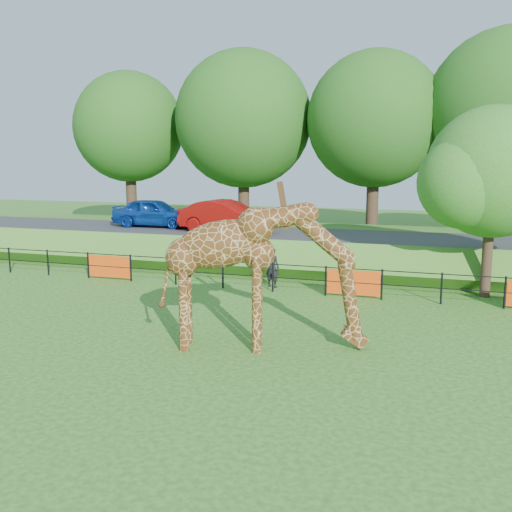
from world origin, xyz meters
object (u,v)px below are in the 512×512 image
(car_red, at_px, (226,216))
(tree_east, at_px, (495,177))
(giraffe, at_px, (264,276))
(visitor, at_px, (272,267))
(car_blue, at_px, (154,213))

(car_red, height_order, tree_east, tree_east)
(giraffe, relative_size, visitor, 3.48)
(giraffe, height_order, tree_east, tree_east)
(giraffe, distance_m, car_blue, 16.13)
(giraffe, xyz_separation_m, car_blue, (-9.89, 12.74, 0.22))
(giraffe, bearing_deg, tree_east, 37.35)
(giraffe, height_order, car_red, giraffe)
(giraffe, bearing_deg, car_blue, 112.50)
(car_blue, bearing_deg, tree_east, -108.47)
(giraffe, xyz_separation_m, car_red, (-5.55, 11.87, 0.25))
(car_blue, xyz_separation_m, car_red, (4.34, -0.87, 0.03))
(car_blue, height_order, car_red, car_red)
(car_red, height_order, visitor, car_red)
(tree_east, bearing_deg, car_red, 161.04)
(giraffe, distance_m, tree_east, 10.20)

